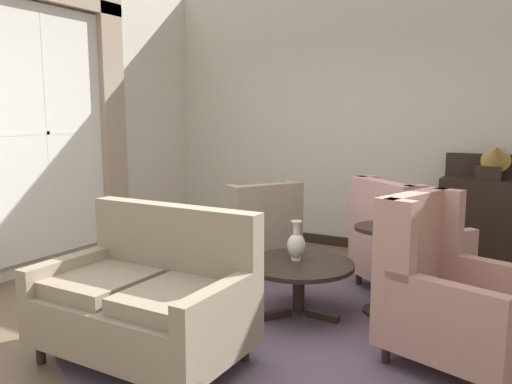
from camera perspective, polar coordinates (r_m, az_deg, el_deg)
name	(u,v)px	position (r m, az deg, el deg)	size (l,w,h in m)	color
ground	(252,330)	(4.02, -0.50, -15.21)	(7.80, 7.80, 0.00)	brown
wall_back	(370,115)	(6.24, 12.64, 8.37)	(5.62, 0.08, 3.25)	beige
wall_left	(78,115)	(6.09, -19.22, 8.11)	(0.08, 3.90, 3.25)	beige
baseboard_back	(365,245)	(6.38, 12.04, -5.80)	(5.46, 0.03, 0.12)	black
area_rug	(270,316)	(4.26, 1.60, -13.72)	(3.27, 3.27, 0.01)	#5B4C60
window_with_curtains	(48,117)	(5.71, -22.26, 7.74)	(0.12, 2.08, 2.86)	silver
coffee_table	(299,272)	(4.19, 4.81, -8.87)	(0.89, 0.89, 0.44)	black
porcelain_vase	(296,244)	(4.20, 4.53, -5.83)	(0.15, 0.15, 0.33)	beige
settee	(147,300)	(3.51, -12.06, -11.66)	(1.37, 0.84, 1.01)	gray
armchair_near_sideboard	(402,246)	(4.84, 15.96, -5.82)	(1.14, 1.14, 1.05)	tan
armchair_far_left	(254,233)	(5.32, -0.28, -4.60)	(1.13, 1.09, 0.95)	gray
armchair_beside_settee	(447,296)	(3.59, 20.52, -10.81)	(1.01, 0.95, 1.11)	tan
side_table	(383,262)	(4.31, 14.05, -7.60)	(0.48, 0.48, 0.74)	black
sideboard	(486,220)	(5.79, 24.31, -2.86)	(0.90, 0.39, 1.22)	black
gramophone	(494,159)	(5.62, 25.06, 3.34)	(0.34, 0.40, 0.46)	black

